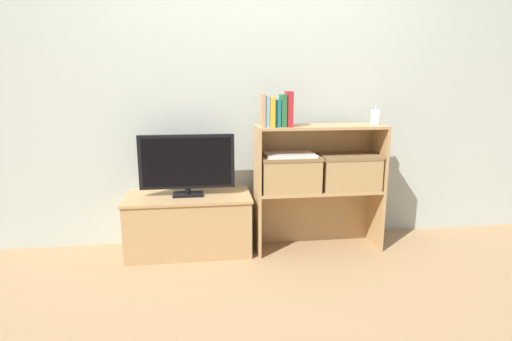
{
  "coord_description": "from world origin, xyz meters",
  "views": [
    {
      "loc": [
        -0.37,
        -2.67,
        1.24
      ],
      "look_at": [
        0.0,
        0.15,
        0.62
      ],
      "focal_mm": 28.0,
      "sensor_mm": 36.0,
      "label": 1
    }
  ],
  "objects_px": {
    "book_forest": "(283,111)",
    "laptop": "(290,155)",
    "book_crimson": "(289,109)",
    "baby_monitor": "(375,117)",
    "book_skyblue": "(267,111)",
    "storage_basket_right": "(349,170)",
    "book_tan": "(263,110)",
    "book_teal": "(277,113)",
    "book_mustard": "(271,112)",
    "tv_stand": "(189,223)",
    "storage_basket_left": "(290,172)",
    "tv": "(187,163)"
  },
  "relations": [
    {
      "from": "tv_stand",
      "to": "book_forest",
      "type": "height_order",
      "value": "book_forest"
    },
    {
      "from": "tv",
      "to": "storage_basket_right",
      "type": "distance_m",
      "value": 1.2
    },
    {
      "from": "book_teal",
      "to": "book_crimson",
      "type": "xyz_separation_m",
      "value": [
        0.08,
        0.0,
        0.03
      ]
    },
    {
      "from": "book_skyblue",
      "to": "storage_basket_right",
      "type": "relative_size",
      "value": 0.5
    },
    {
      "from": "book_teal",
      "to": "book_mustard",
      "type": "bearing_deg",
      "value": 180.0
    },
    {
      "from": "book_skyblue",
      "to": "book_teal",
      "type": "relative_size",
      "value": 1.14
    },
    {
      "from": "storage_basket_right",
      "to": "tv_stand",
      "type": "bearing_deg",
      "value": 176.57
    },
    {
      "from": "book_skyblue",
      "to": "book_forest",
      "type": "relative_size",
      "value": 0.96
    },
    {
      "from": "book_mustard",
      "to": "book_teal",
      "type": "xyz_separation_m",
      "value": [
        0.04,
        0.0,
        -0.01
      ]
    },
    {
      "from": "book_forest",
      "to": "laptop",
      "type": "height_order",
      "value": "book_forest"
    },
    {
      "from": "book_skyblue",
      "to": "baby_monitor",
      "type": "height_order",
      "value": "book_skyblue"
    },
    {
      "from": "tv_stand",
      "to": "laptop",
      "type": "xyz_separation_m",
      "value": [
        0.75,
        -0.07,
        0.52
      ]
    },
    {
      "from": "laptop",
      "to": "book_teal",
      "type": "bearing_deg",
      "value": -162.12
    },
    {
      "from": "book_crimson",
      "to": "baby_monitor",
      "type": "height_order",
      "value": "book_crimson"
    },
    {
      "from": "book_mustard",
      "to": "book_teal",
      "type": "bearing_deg",
      "value": 0.0
    },
    {
      "from": "book_tan",
      "to": "book_skyblue",
      "type": "relative_size",
      "value": 1.07
    },
    {
      "from": "book_mustard",
      "to": "book_forest",
      "type": "xyz_separation_m",
      "value": [
        0.08,
        0.0,
        0.01
      ]
    },
    {
      "from": "tv_stand",
      "to": "book_teal",
      "type": "bearing_deg",
      "value": -9.37
    },
    {
      "from": "book_skyblue",
      "to": "book_crimson",
      "type": "xyz_separation_m",
      "value": [
        0.16,
        0.0,
        0.02
      ]
    },
    {
      "from": "book_crimson",
      "to": "book_tan",
      "type": "bearing_deg",
      "value": 180.0
    },
    {
      "from": "book_crimson",
      "to": "baby_monitor",
      "type": "bearing_deg",
      "value": 4.21
    },
    {
      "from": "book_forest",
      "to": "storage_basket_left",
      "type": "distance_m",
      "value": 0.46
    },
    {
      "from": "book_tan",
      "to": "book_mustard",
      "type": "height_order",
      "value": "book_tan"
    },
    {
      "from": "book_crimson",
      "to": "laptop",
      "type": "bearing_deg",
      "value": 58.46
    },
    {
      "from": "book_tan",
      "to": "book_teal",
      "type": "bearing_deg",
      "value": 0.0
    },
    {
      "from": "storage_basket_right",
      "to": "book_forest",
      "type": "bearing_deg",
      "value": -176.27
    },
    {
      "from": "tv_stand",
      "to": "book_crimson",
      "type": "height_order",
      "value": "book_crimson"
    },
    {
      "from": "book_tan",
      "to": "laptop",
      "type": "distance_m",
      "value": 0.39
    },
    {
      "from": "baby_monitor",
      "to": "laptop",
      "type": "height_order",
      "value": "baby_monitor"
    },
    {
      "from": "laptop",
      "to": "tv_stand",
      "type": "bearing_deg",
      "value": 174.49
    },
    {
      "from": "book_crimson",
      "to": "book_skyblue",
      "type": "bearing_deg",
      "value": 180.0
    },
    {
      "from": "storage_basket_left",
      "to": "book_mustard",
      "type": "bearing_deg",
      "value": -167.01
    },
    {
      "from": "book_forest",
      "to": "storage_basket_right",
      "type": "bearing_deg",
      "value": 3.73
    },
    {
      "from": "book_mustard",
      "to": "book_forest",
      "type": "relative_size",
      "value": 0.92
    },
    {
      "from": "book_teal",
      "to": "book_forest",
      "type": "xyz_separation_m",
      "value": [
        0.04,
        0.0,
        0.02
      ]
    },
    {
      "from": "tv",
      "to": "laptop",
      "type": "distance_m",
      "value": 0.75
    },
    {
      "from": "book_tan",
      "to": "book_crimson",
      "type": "height_order",
      "value": "book_crimson"
    },
    {
      "from": "book_crimson",
      "to": "storage_basket_right",
      "type": "distance_m",
      "value": 0.66
    },
    {
      "from": "book_skyblue",
      "to": "book_mustard",
      "type": "height_order",
      "value": "book_skyblue"
    },
    {
      "from": "tv_stand",
      "to": "storage_basket_right",
      "type": "height_order",
      "value": "storage_basket_right"
    },
    {
      "from": "book_skyblue",
      "to": "book_forest",
      "type": "bearing_deg",
      "value": 0.0
    },
    {
      "from": "book_skyblue",
      "to": "storage_basket_left",
      "type": "xyz_separation_m",
      "value": [
        0.18,
        0.03,
        -0.45
      ]
    },
    {
      "from": "book_forest",
      "to": "laptop",
      "type": "distance_m",
      "value": 0.33
    },
    {
      "from": "book_crimson",
      "to": "storage_basket_right",
      "type": "bearing_deg",
      "value": 4.07
    },
    {
      "from": "book_crimson",
      "to": "book_teal",
      "type": "bearing_deg",
      "value": 180.0
    },
    {
      "from": "book_forest",
      "to": "storage_basket_right",
      "type": "distance_m",
      "value": 0.69
    },
    {
      "from": "tv_stand",
      "to": "book_tan",
      "type": "xyz_separation_m",
      "value": [
        0.54,
        -0.11,
        0.84
      ]
    },
    {
      "from": "book_forest",
      "to": "book_skyblue",
      "type": "bearing_deg",
      "value": 180.0
    },
    {
      "from": "tv_stand",
      "to": "book_mustard",
      "type": "bearing_deg",
      "value": -10.01
    },
    {
      "from": "book_skyblue",
      "to": "storage_basket_left",
      "type": "relative_size",
      "value": 0.5
    }
  ]
}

